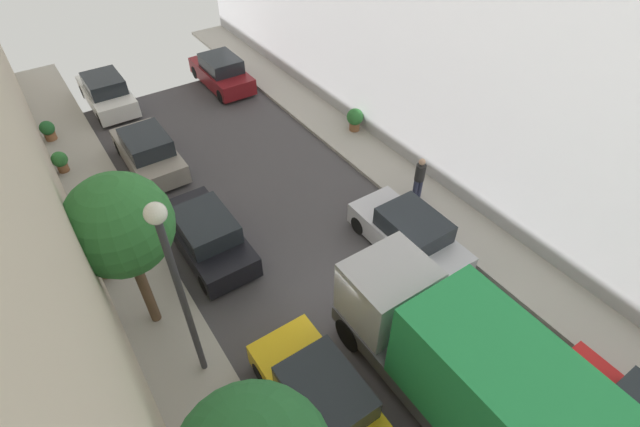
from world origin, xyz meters
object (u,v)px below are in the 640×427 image
Objects in this scene: delivery_truck at (463,368)px; parked_car_left_2 at (322,399)px; pedestrian at (419,177)px; lamp_post at (175,274)px; parked_car_left_4 at (148,152)px; potted_plant_2 at (60,161)px; street_tree_0 at (120,226)px; potted_plant_0 at (355,118)px; parked_car_left_5 at (107,93)px; parked_car_right_1 at (409,235)px; potted_plant_3 at (48,130)px; potted_plant_4 at (103,263)px; parked_car_right_2 at (222,73)px; parked_car_left_3 at (207,235)px.

parked_car_left_2 is at bearing 149.24° from delivery_truck.
lamp_post reaches higher than pedestrian.
parked_car_left_4 reaches higher than potted_plant_2.
street_tree_0 reaches higher than potted_plant_2.
potted_plant_0 is at bearing -19.69° from potted_plant_2.
parked_car_left_5 is at bearing 97.83° from delivery_truck.
parked_car_left_5 and parked_car_right_1 have the same top height.
parked_car_right_1 is at bearing -113.41° from potted_plant_0.
parked_car_left_5 is (0.00, 18.04, 0.00)m from parked_car_left_2.
street_tree_0 is 11.93m from potted_plant_3.
pedestrian is at bearing -48.46° from potted_plant_3.
potted_plant_2 is 6.32m from potted_plant_4.
street_tree_0 is 5.81× the size of potted_plant_2.
delivery_truck is (2.70, -13.79, 1.07)m from parked_car_left_4.
street_tree_0 is 5.61× the size of potted_plant_4.
delivery_truck reaches higher than potted_plant_4.
potted_plant_2 is (-11.32, 4.05, -0.10)m from potted_plant_0.
parked_car_right_1 is at bearing 59.30° from delivery_truck.
pedestrian reaches higher than parked_car_left_4.
potted_plant_0 is (2.90, -7.30, 0.00)m from parked_car_right_2.
pedestrian is at bearing -45.47° from parked_car_left_4.
lamp_post is at bearing -85.57° from potted_plant_3.
potted_plant_3 is at bearing 100.25° from parked_car_left_2.
potted_plant_0 is 11.62m from potted_plant_4.
parked_car_right_2 is at bearing 111.63° from potted_plant_0.
potted_plant_0 is 1.19× the size of potted_plant_2.
potted_plant_4 is 5.80m from lamp_post.
street_tree_0 is (-7.81, -12.06, 3.08)m from parked_car_right_2.
parked_car_left_5 is 0.74× the size of lamp_post.
parked_car_right_2 is 8.38m from potted_plant_3.
potted_plant_2 is at bearing 110.51° from delivery_truck.
parked_car_left_3 is 0.74× the size of lamp_post.
potted_plant_3 is 0.97× the size of potted_plant_4.
potted_plant_3 is (-8.36, 13.41, -0.11)m from parked_car_right_1.
potted_plant_2 is (-8.42, -3.26, -0.09)m from parked_car_right_2.
potted_plant_0 is at bearing -45.38° from parked_car_left_5.
parked_car_left_3 and parked_car_left_4 have the same top height.
parked_car_left_2 is at bearing -54.78° from lamp_post.
parked_car_left_5 is 16.03m from parked_car_right_1.
parked_car_left_2 reaches higher than potted_plant_4.
delivery_truck reaches higher than potted_plant_3.
lamp_post is (-1.90, -9.50, 3.14)m from parked_car_left_4.
pedestrian is at bearing -61.06° from parked_car_left_5.
street_tree_0 reaches higher than potted_plant_4.
parked_car_left_5 is 11.81m from potted_plant_0.
parked_car_right_1 is 9.58m from potted_plant_4.
potted_plant_0 is 12.02m from potted_plant_2.
parked_car_left_3 is 5.60m from parked_car_left_4.
parked_car_right_1 is 4.92× the size of potted_plant_3.
potted_plant_2 is at bearing 102.45° from parked_car_left_2.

